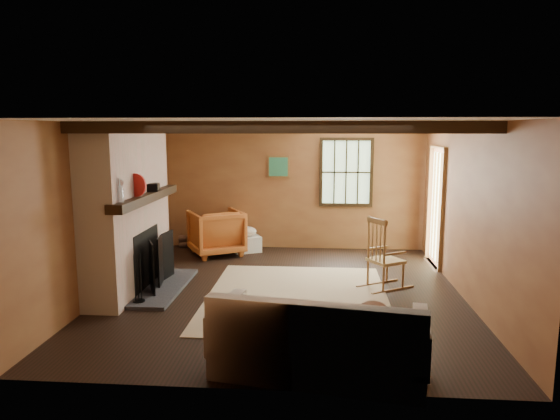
# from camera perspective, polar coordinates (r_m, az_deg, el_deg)

# --- Properties ---
(ground) EXTENTS (5.50, 5.50, 0.00)m
(ground) POSITION_cam_1_polar(r_m,az_deg,el_deg) (7.26, 0.44, -9.34)
(ground) COLOR black
(ground) RESTS_ON ground
(room_envelope) EXTENTS (5.02, 5.52, 2.44)m
(room_envelope) POSITION_cam_1_polar(r_m,az_deg,el_deg) (7.16, 2.37, 3.79)
(room_envelope) COLOR #945D34
(room_envelope) RESTS_ON ground
(fireplace) EXTENTS (1.02, 2.30, 2.40)m
(fireplace) POSITION_cam_1_polar(r_m,az_deg,el_deg) (7.48, -16.81, -0.47)
(fireplace) COLOR #A64340
(fireplace) RESTS_ON ground
(rug) EXTENTS (2.50, 3.00, 0.01)m
(rug) POSITION_cam_1_polar(r_m,az_deg,el_deg) (7.06, 1.97, -9.86)
(rug) COLOR tan
(rug) RESTS_ON ground
(rocking_chair) EXTENTS (0.86, 0.74, 1.06)m
(rocking_chair) POSITION_cam_1_polar(r_m,az_deg,el_deg) (7.47, 11.77, -5.42)
(rocking_chair) COLOR tan
(rocking_chair) RESTS_ON ground
(sofa) EXTENTS (2.12, 1.20, 0.81)m
(sofa) POSITION_cam_1_polar(r_m,az_deg,el_deg) (4.90, 4.46, -15.10)
(sofa) COLOR beige
(sofa) RESTS_ON ground
(firewood_pile) EXTENTS (0.68, 0.12, 0.25)m
(firewood_pile) POSITION_cam_1_polar(r_m,az_deg,el_deg) (9.99, -9.55, -3.59)
(firewood_pile) COLOR brown
(firewood_pile) RESTS_ON ground
(laundry_basket) EXTENTS (0.61, 0.55, 0.30)m
(laundry_basket) POSITION_cam_1_polar(r_m,az_deg,el_deg) (9.57, -3.83, -3.89)
(laundry_basket) COLOR silver
(laundry_basket) RESTS_ON ground
(basket_pillow) EXTENTS (0.38, 0.31, 0.19)m
(basket_pillow) POSITION_cam_1_polar(r_m,az_deg,el_deg) (9.51, -3.84, -2.45)
(basket_pillow) COLOR beige
(basket_pillow) RESTS_ON laundry_basket
(armchair) EXTENTS (1.23, 1.24, 0.84)m
(armchair) POSITION_cam_1_polar(r_m,az_deg,el_deg) (9.35, -7.30, -2.55)
(armchair) COLOR #BF6026
(armchair) RESTS_ON ground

